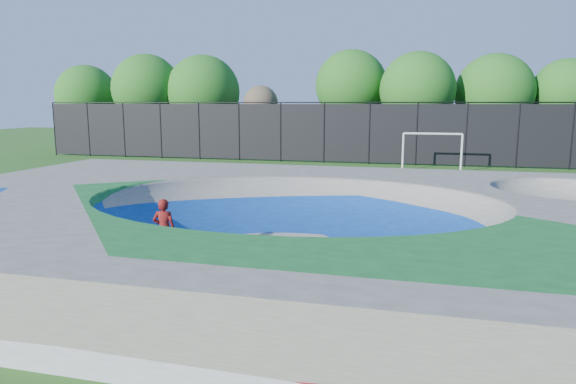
% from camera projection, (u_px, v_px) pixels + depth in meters
% --- Properties ---
extents(ground, '(120.00, 120.00, 0.00)m').
position_uv_depth(ground, '(293.00, 252.00, 13.76)').
color(ground, '#225116').
rests_on(ground, ground).
extents(skate_deck, '(22.00, 14.00, 1.50)m').
position_uv_depth(skate_deck, '(293.00, 225.00, 13.63)').
color(skate_deck, gray).
rests_on(skate_deck, ground).
extents(skater, '(0.63, 0.46, 1.59)m').
position_uv_depth(skater, '(164.00, 230.00, 12.95)').
color(skater, red).
rests_on(skater, ground).
extents(skateboard, '(0.80, 0.31, 0.05)m').
position_uv_depth(skateboard, '(165.00, 259.00, 13.08)').
color(skateboard, black).
rests_on(skateboard, ground).
extents(soccer_goal, '(3.42, 0.12, 2.26)m').
position_uv_depth(soccer_goal, '(432.00, 145.00, 29.86)').
color(soccer_goal, silver).
rests_on(soccer_goal, ground).
extents(fence, '(48.09, 0.09, 4.04)m').
position_uv_depth(fence, '(369.00, 132.00, 33.45)').
color(fence, black).
rests_on(fence, ground).
extents(treeline, '(53.65, 7.68, 8.34)m').
position_uv_depth(treeline, '(375.00, 89.00, 37.96)').
color(treeline, '#453322').
rests_on(treeline, ground).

